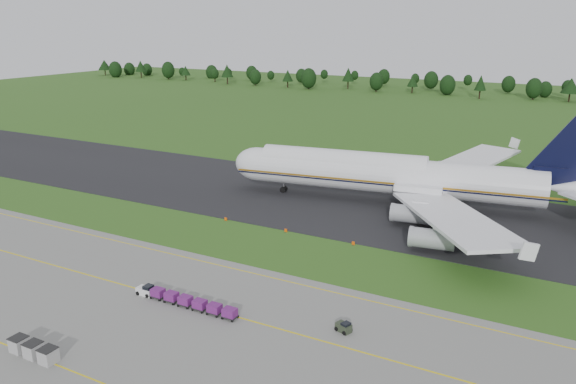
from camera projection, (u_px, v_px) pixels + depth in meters
The scene contains 10 objects.
ground at pixel (259, 245), 93.94m from camera, with size 600.00×600.00×0.00m, color #2A5218.
apron at pixel (108, 342), 65.23m from camera, with size 300.00×52.00×0.06m, color slate.
taxiway at pixel (328, 200), 117.56m from camera, with size 300.00×40.00×0.08m, color black.
apron_markings at pixel (149, 315), 71.14m from camera, with size 300.00×30.20×0.01m.
tree_line at pixel (475, 85), 279.50m from camera, with size 528.07×22.36×11.84m.
aircraft at pixel (398, 175), 113.57m from camera, with size 76.28×73.30×21.34m.
baggage_train at pixel (184, 300), 73.47m from camera, with size 15.94×1.45×1.39m.
utility_cart at pixel (343, 328), 67.36m from camera, with size 2.13×1.69×1.02m.
uld_row at pixel (33, 350), 62.12m from camera, with size 6.56×1.76×1.74m.
edge_markers at pixel (286, 231), 99.68m from camera, with size 26.23×0.30×0.60m.
Camera 1 is at (45.57, -74.71, 35.61)m, focal length 35.00 mm.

